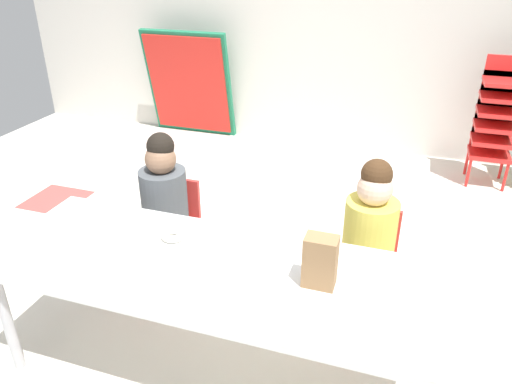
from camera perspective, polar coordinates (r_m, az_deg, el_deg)
The scene contains 11 objects.
ground_plane at distance 3.05m, azimuth -0.69°, elevation -9.81°, with size 6.61×4.74×0.02m.
back_wall at distance 4.77m, azimuth 9.32°, elevation 21.05°, with size 6.61×0.10×2.71m, color beige.
craft_table at distance 2.14m, azimuth -4.92°, elevation -9.60°, with size 1.98×0.71×0.59m.
seated_child_near_camera at distance 2.79m, azimuth -10.58°, elevation -0.40°, with size 0.32×0.31×0.92m.
seated_child_middle_seat at distance 2.49m, azimuth 13.16°, elevation -4.18°, with size 0.33×0.33×0.92m.
kid_chair_red_stack at distance 4.45m, azimuth 26.26°, elevation 7.98°, with size 0.32×0.30×1.04m.
folded_activity_table at distance 5.16m, azimuth -7.82°, elevation 12.32°, with size 0.90×0.29×1.09m.
paper_bag_brown at distance 1.95m, azimuth 7.49°, elevation -8.03°, with size 0.13×0.09×0.22m, color #9E754C.
paper_plate_near_edge at distance 2.31m, azimuth -9.60°, elevation -5.41°, with size 0.18×0.18×0.01m, color white.
paper_plate_center_table at distance 2.32m, azimuth -22.57°, elevation -7.17°, with size 0.18×0.18×0.01m, color white.
donut_powdered_on_plate at distance 2.30m, azimuth -9.64°, elevation -4.96°, with size 0.11×0.11×0.03m, color white.
Camera 1 is at (0.80, -2.31, 1.81)m, focal length 34.32 mm.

